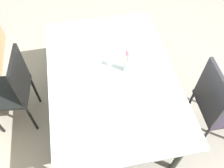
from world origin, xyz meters
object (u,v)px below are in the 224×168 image
object	(u,v)px
flower_vase	(126,62)
dining_table	(112,79)
chair_near_left	(218,103)
chair_far_side	(14,88)

from	to	relation	value
flower_vase	dining_table	bearing A→B (deg)	103.04
chair_near_left	flower_vase	size ratio (longest dim) A/B	3.55
chair_near_left	flower_vase	bearing A→B (deg)	-114.55
dining_table	chair_far_side	size ratio (longest dim) A/B	1.76
dining_table	chair_near_left	size ratio (longest dim) A/B	1.73
dining_table	flower_vase	bearing A→B (deg)	-76.96
flower_vase	chair_near_left	bearing A→B (deg)	-116.88
chair_far_side	dining_table	bearing A→B (deg)	-94.35
chair_far_side	flower_vase	xyz separation A→B (m)	(-0.13, -1.08, 0.29)
flower_vase	chair_far_side	bearing A→B (deg)	82.89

